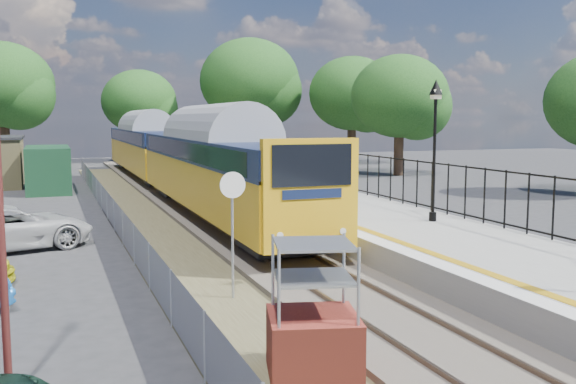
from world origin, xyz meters
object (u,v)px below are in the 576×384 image
train (171,152)px  brick_plinth (313,314)px  speed_sign (233,212)px  victorian_lamp_north (435,117)px  car_white (8,228)px

train → brick_plinth: size_ratio=17.57×
brick_plinth → speed_sign: size_ratio=0.76×
victorian_lamp_north → car_white: 14.28m
victorian_lamp_north → car_white: size_ratio=0.87×
train → car_white: bearing=-119.8°
victorian_lamp_north → train: victorian_lamp_north is taller
brick_plinth → car_white: bearing=111.9°
train → speed_sign: train is taller
victorian_lamp_north → brick_plinth: bearing=-132.5°
victorian_lamp_north → speed_sign: 8.88m
victorian_lamp_north → train: (-5.30, 18.08, -1.96)m
brick_plinth → car_white: 14.05m
train → brick_plinth: bearing=-95.4°
train → speed_sign: 21.85m
brick_plinth → speed_sign: bearing=89.7°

